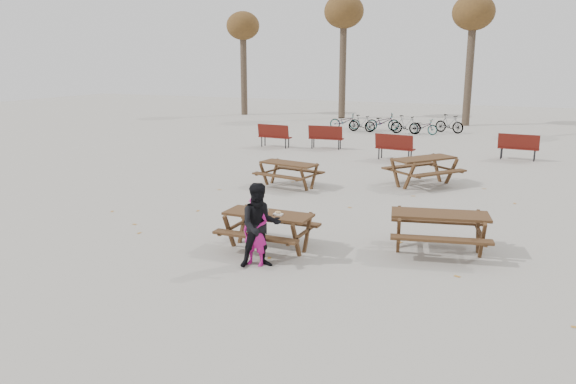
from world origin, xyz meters
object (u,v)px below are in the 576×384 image
at_px(soda_bottle, 267,212).
at_px(child, 256,231).
at_px(adult, 260,225).
at_px(picnic_table_north, 289,175).
at_px(picnic_table_far, 423,172).
at_px(food_tray, 278,214).
at_px(picnic_table_east, 439,233).
at_px(main_picnic_table, 268,222).

bearing_deg(soda_bottle, child, -81.68).
relative_size(child, adult, 0.84).
height_order(adult, picnic_table_north, adult).
distance_m(adult, picnic_table_far, 8.45).
bearing_deg(adult, picnic_table_north, 74.78).
relative_size(food_tray, soda_bottle, 1.06).
bearing_deg(soda_bottle, food_tray, 38.30).
bearing_deg(picnic_table_east, adult, -156.58).
bearing_deg(child, food_tray, 86.01).
height_order(main_picnic_table, picnic_table_east, picnic_table_east).
height_order(child, adult, adult).
bearing_deg(main_picnic_table, soda_bottle, -71.12).
xyz_separation_m(food_tray, adult, (0.04, -0.89, 0.02)).
bearing_deg(food_tray, soda_bottle, -141.70).
height_order(picnic_table_east, picnic_table_far, picnic_table_far).
relative_size(picnic_table_north, picnic_table_far, 0.87).
xyz_separation_m(picnic_table_east, picnic_table_north, (-5.20, 4.24, -0.04)).
relative_size(food_tray, picnic_table_east, 0.09).
height_order(child, picnic_table_far, child).
bearing_deg(picnic_table_far, child, -153.42).
bearing_deg(food_tray, child, -95.41).
bearing_deg(soda_bottle, picnic_table_east, 24.07).
relative_size(main_picnic_table, adult, 1.11).
relative_size(food_tray, adult, 0.11).
distance_m(adult, picnic_table_north, 6.80).
distance_m(main_picnic_table, child, 0.92).
distance_m(main_picnic_table, picnic_table_north, 5.80).
distance_m(picnic_table_east, picnic_table_far, 6.31).
height_order(food_tray, soda_bottle, soda_bottle).
height_order(main_picnic_table, picnic_table_north, main_picnic_table).
relative_size(picnic_table_east, picnic_table_far, 0.95).
bearing_deg(adult, picnic_table_far, 45.35).
xyz_separation_m(main_picnic_table, child, (0.17, -0.90, 0.09)).
height_order(child, picnic_table_north, child).
xyz_separation_m(picnic_table_east, picnic_table_far, (-1.47, 6.14, 0.02)).
xyz_separation_m(main_picnic_table, soda_bottle, (0.07, -0.20, 0.26)).
height_order(adult, picnic_table_east, adult).
distance_m(soda_bottle, picnic_table_east, 3.51).
height_order(main_picnic_table, child, child).
bearing_deg(picnic_table_north, picnic_table_far, 37.04).
bearing_deg(adult, picnic_table_east, 1.79).
bearing_deg(picnic_table_far, food_tray, -154.04).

